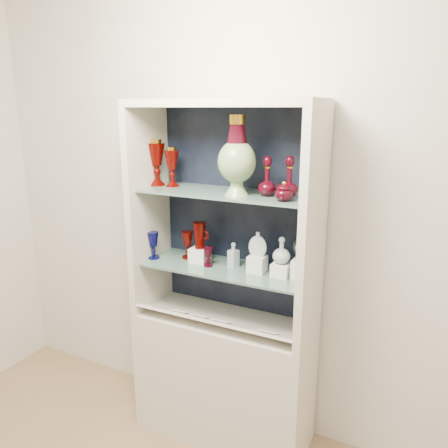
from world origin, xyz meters
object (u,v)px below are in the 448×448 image
at_px(pedestal_lamp_left, 157,163).
at_px(clear_square_bottle, 233,255).
at_px(ruby_decanter_b, 267,175).
at_px(ruby_goblet_small, 208,257).
at_px(ruby_goblet_tall, 188,245).
at_px(cobalt_goblet, 153,245).
at_px(clear_round_decanter, 282,251).
at_px(pedestal_lamp_right, 172,167).
at_px(enamel_urn, 237,156).
at_px(lidded_bowl, 284,191).
at_px(ruby_decanter_a, 289,174).
at_px(ruby_pitcher, 200,235).
at_px(flat_flask, 258,244).
at_px(cameo_medallion, 301,249).

height_order(pedestal_lamp_left, clear_square_bottle, pedestal_lamp_left).
bearing_deg(pedestal_lamp_left, ruby_decanter_b, -1.78).
xyz_separation_m(pedestal_lamp_left, ruby_goblet_small, (0.35, -0.04, -0.50)).
bearing_deg(ruby_goblet_tall, cobalt_goblet, -153.61).
bearing_deg(clear_round_decanter, ruby_goblet_tall, 177.09).
bearing_deg(pedestal_lamp_right, ruby_goblet_small, -11.50).
height_order(enamel_urn, ruby_decanter_b, enamel_urn).
bearing_deg(ruby_goblet_tall, pedestal_lamp_left, -172.98).
height_order(ruby_goblet_small, clear_square_bottle, clear_square_bottle).
xyz_separation_m(lidded_bowl, ruby_goblet_tall, (-0.61, 0.13, -0.39)).
relative_size(ruby_goblet_small, clear_round_decanter, 0.78).
bearing_deg(cobalt_goblet, ruby_decanter_b, 3.85).
bearing_deg(ruby_decanter_a, lidded_bowl, -86.74).
bearing_deg(clear_square_bottle, pedestal_lamp_left, -178.68).
bearing_deg(enamel_urn, cobalt_goblet, 179.60).
bearing_deg(ruby_decanter_a, pedestal_lamp_left, 179.29).
height_order(ruby_goblet_tall, ruby_pitcher, ruby_pitcher).
bearing_deg(pedestal_lamp_left, ruby_decanter_a, -0.71).
bearing_deg(ruby_pitcher, flat_flask, 5.51).
bearing_deg(enamel_urn, cameo_medallion, 12.85).
xyz_separation_m(ruby_decanter_b, ruby_pitcher, (-0.40, 0.02, -0.37)).
distance_m(ruby_goblet_tall, clear_round_decanter, 0.58).
distance_m(ruby_pitcher, clear_square_bottle, 0.22).
bearing_deg(pedestal_lamp_right, clear_round_decanter, -1.44).
xyz_separation_m(cobalt_goblet, ruby_goblet_small, (0.35, 0.02, -0.03)).
bearing_deg(clear_square_bottle, pedestal_lamp_right, -179.69).
distance_m(ruby_decanter_b, lidded_bowl, 0.15).
xyz_separation_m(lidded_bowl, flat_flask, (-0.16, 0.10, -0.31)).
xyz_separation_m(pedestal_lamp_left, pedestal_lamp_right, (0.10, 0.01, -0.02)).
distance_m(enamel_urn, ruby_pitcher, 0.53).
bearing_deg(pedestal_lamp_left, pedestal_lamp_right, 5.32).
distance_m(pedestal_lamp_left, pedestal_lamp_right, 0.10).
bearing_deg(enamel_urn, lidded_bowl, -7.39).
height_order(pedestal_lamp_left, ruby_pitcher, pedestal_lamp_left).
distance_m(pedestal_lamp_right, cobalt_goblet, 0.47).
distance_m(ruby_decanter_b, cobalt_goblet, 0.81).
bearing_deg(ruby_goblet_small, cameo_medallion, 5.21).
xyz_separation_m(enamel_urn, cobalt_goblet, (-0.53, 0.00, -0.54)).
bearing_deg(ruby_goblet_small, enamel_urn, -8.66).
bearing_deg(ruby_goblet_small, pedestal_lamp_left, 173.09).
distance_m(pedestal_lamp_left, ruby_goblet_tall, 0.50).
distance_m(enamel_urn, cobalt_goblet, 0.76).
bearing_deg(clear_round_decanter, lidded_bowl, -71.54).
height_order(lidded_bowl, clear_square_bottle, lidded_bowl).
height_order(enamel_urn, clear_round_decanter, enamel_urn).
xyz_separation_m(pedestal_lamp_right, enamel_urn, (0.43, -0.08, 0.09)).
bearing_deg(lidded_bowl, clear_square_bottle, 159.89).
bearing_deg(cameo_medallion, cobalt_goblet, -155.49).
height_order(clear_square_bottle, clear_round_decanter, clear_round_decanter).
xyz_separation_m(ruby_decanter_b, cobalt_goblet, (-0.67, -0.05, -0.45)).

